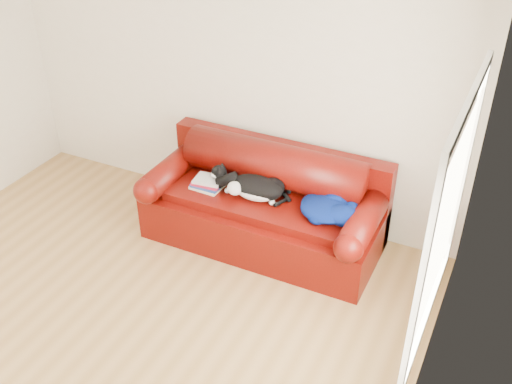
# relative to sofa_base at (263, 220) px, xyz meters

# --- Properties ---
(ground) EXTENTS (4.50, 4.50, 0.00)m
(ground) POSITION_rel_sofa_base_xyz_m (-0.59, -1.49, -0.24)
(ground) COLOR olive
(ground) RESTS_ON ground
(room_shell) EXTENTS (4.52, 4.02, 2.61)m
(room_shell) POSITION_rel_sofa_base_xyz_m (-0.47, -1.48, 1.43)
(room_shell) COLOR beige
(room_shell) RESTS_ON ground
(sofa_base) EXTENTS (2.10, 0.90, 0.50)m
(sofa_base) POSITION_rel_sofa_base_xyz_m (0.00, 0.00, 0.00)
(sofa_base) COLOR #370202
(sofa_base) RESTS_ON ground
(sofa_back) EXTENTS (2.10, 1.01, 0.88)m
(sofa_back) POSITION_rel_sofa_base_xyz_m (-0.00, 0.24, 0.30)
(sofa_back) COLOR #370202
(sofa_back) RESTS_ON ground
(book_stack) EXTENTS (0.28, 0.22, 0.10)m
(book_stack) POSITION_rel_sofa_base_xyz_m (-0.50, -0.10, 0.31)
(book_stack) COLOR silver
(book_stack) RESTS_ON sofa_base
(cat) EXTENTS (0.69, 0.43, 0.25)m
(cat) POSITION_rel_sofa_base_xyz_m (-0.04, -0.06, 0.36)
(cat) COLOR black
(cat) RESTS_ON sofa_base
(blanket) EXTENTS (0.55, 0.44, 0.16)m
(blanket) POSITION_rel_sofa_base_xyz_m (0.62, -0.04, 0.33)
(blanket) COLOR #020F3F
(blanket) RESTS_ON sofa_base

